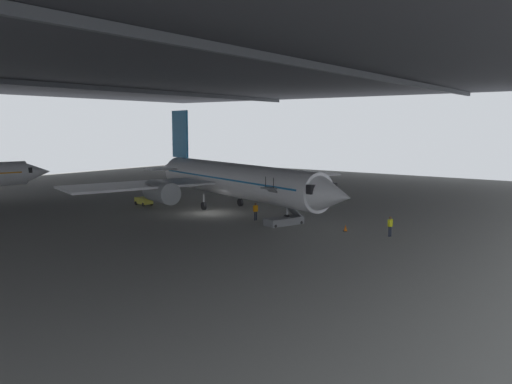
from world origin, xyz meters
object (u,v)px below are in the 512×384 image
airplane_main (232,180)px  boarding_stairs (283,217)px  crew_worker_near_nose (390,225)px  traffic_cone_orange (345,228)px  baggage_tug (144,201)px  crew_worker_by_stairs (256,210)px

airplane_main → boarding_stairs: 10.26m
boarding_stairs → crew_worker_near_nose: 10.15m
crew_worker_near_nose → traffic_cone_orange: (-0.22, 4.02, -0.69)m
airplane_main → baggage_tug: airplane_main is taller
crew_worker_near_nose → baggage_tug: bearing=91.3°
crew_worker_near_nose → traffic_cone_orange: 4.08m
boarding_stairs → baggage_tug: 19.89m
boarding_stairs → crew_worker_near_nose: boarding_stairs is taller
airplane_main → crew_worker_near_nose: (-2.67, -19.32, -2.42)m
traffic_cone_orange → baggage_tug: baggage_tug is taller
airplane_main → crew_worker_by_stairs: (-3.38, -5.75, -2.40)m
boarding_stairs → crew_worker_by_stairs: 3.48m
crew_worker_by_stairs → traffic_cone_orange: 9.59m
crew_worker_by_stairs → baggage_tug: size_ratio=0.74×
crew_worker_by_stairs → boarding_stairs: bearing=-94.2°
baggage_tug → crew_worker_near_nose: bearing=-88.7°
crew_worker_near_nose → baggage_tug: 30.01m
airplane_main → boarding_stairs: airplane_main is taller
traffic_cone_orange → baggage_tug: bearing=91.0°
crew_worker_by_stairs → baggage_tug: bearing=89.8°
airplane_main → boarding_stairs: size_ratio=7.55×
traffic_cone_orange → crew_worker_near_nose: bearing=-86.9°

